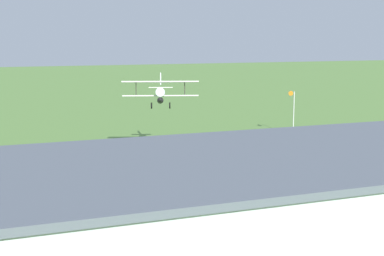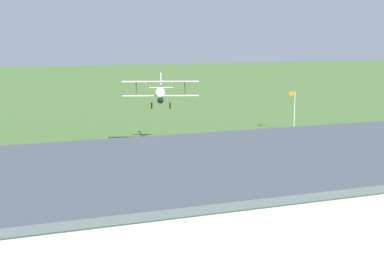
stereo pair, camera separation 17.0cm
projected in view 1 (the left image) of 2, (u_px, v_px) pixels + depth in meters
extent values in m
plane|color=#608C42|center=(173.00, 153.00, 61.97)|extent=(400.00, 400.00, 0.00)
cube|color=silver|center=(337.00, 206.00, 31.87)|extent=(39.79, 14.62, 6.31)
cube|color=slate|center=(340.00, 151.00, 31.32)|extent=(40.39, 15.22, 0.35)
cube|color=#384251|center=(276.00, 185.00, 38.60)|extent=(10.00, 0.24, 5.17)
cylinder|color=silver|center=(161.00, 93.00, 57.07)|extent=(2.72, 5.81, 1.65)
cone|color=black|center=(160.00, 100.00, 53.99)|extent=(0.86, 0.94, 0.73)
cube|color=silver|center=(161.00, 96.00, 56.45)|extent=(7.80, 3.67, 0.28)
cube|color=silver|center=(160.00, 82.00, 55.67)|extent=(7.80, 3.67, 0.28)
cube|color=silver|center=(161.00, 79.00, 59.25)|extent=(0.49, 1.22, 1.43)
cube|color=silver|center=(161.00, 88.00, 59.53)|extent=(2.75, 1.68, 0.19)
cylinder|color=black|center=(151.00, 106.00, 56.83)|extent=(0.34, 0.65, 0.64)
cylinder|color=black|center=(170.00, 105.00, 56.91)|extent=(0.34, 0.65, 0.64)
cylinder|color=#332D28|center=(136.00, 89.00, 55.95)|extent=(0.16, 0.29, 1.55)
cylinder|color=#332D28|center=(185.00, 89.00, 56.17)|extent=(0.16, 0.29, 1.55)
cylinder|color=#B23333|center=(307.00, 166.00, 53.59)|extent=(0.37, 0.37, 0.83)
cylinder|color=#33723F|center=(307.00, 159.00, 53.48)|extent=(0.44, 0.44, 0.59)
sphere|color=beige|center=(307.00, 155.00, 53.41)|extent=(0.22, 0.22, 0.22)
cylinder|color=#B23333|center=(366.00, 161.00, 56.02)|extent=(0.39, 0.39, 0.80)
cylinder|color=beige|center=(367.00, 154.00, 55.91)|extent=(0.46, 0.46, 0.57)
sphere|color=brown|center=(367.00, 151.00, 55.84)|extent=(0.22, 0.22, 0.22)
cylinder|color=#33723F|center=(29.00, 206.00, 40.91)|extent=(0.44, 0.44, 0.87)
cylinder|color=#72338C|center=(29.00, 196.00, 40.79)|extent=(0.53, 0.53, 0.61)
sphere|color=beige|center=(28.00, 191.00, 40.72)|extent=(0.23, 0.23, 0.23)
cylinder|color=silver|center=(294.00, 114.00, 71.54)|extent=(0.12, 0.12, 5.97)
cone|color=orange|center=(290.00, 93.00, 70.83)|extent=(0.96, 1.42, 0.60)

